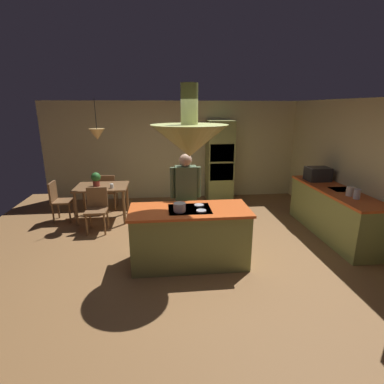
{
  "coord_description": "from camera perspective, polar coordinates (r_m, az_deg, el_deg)",
  "views": [
    {
      "loc": [
        -0.4,
        -4.39,
        2.4
      ],
      "look_at": [
        0.1,
        0.4,
        1.0
      ],
      "focal_mm": 27.55,
      "sensor_mm": 36.0,
      "label": 1
    }
  ],
  "objects": [
    {
      "name": "canister_flour",
      "position": [
        5.65,
        29.32,
        -0.34
      ],
      "size": [
        0.11,
        0.11,
        0.17
      ],
      "primitive_type": "cylinder",
      "color": "silver",
      "rests_on": "counter_run_right"
    },
    {
      "name": "ground",
      "position": [
        5.02,
        -0.67,
        -12.35
      ],
      "size": [
        8.16,
        8.16,
        0.0
      ],
      "primitive_type": "plane",
      "color": "olive"
    },
    {
      "name": "potted_plant_on_table",
      "position": [
        6.6,
        -18.1,
        2.5
      ],
      "size": [
        0.2,
        0.2,
        0.3
      ],
      "color": "#99382D",
      "rests_on": "dining_table"
    },
    {
      "name": "counter_run_right",
      "position": [
        6.26,
        25.67,
        -3.48
      ],
      "size": [
        0.73,
        2.39,
        0.91
      ],
      "color": "#8C934C",
      "rests_on": "ground"
    },
    {
      "name": "chair_at_corner",
      "position": [
        6.94,
        -24.43,
        -1.17
      ],
      "size": [
        0.4,
        0.4,
        0.87
      ],
      "rotation": [
        0.0,
        0.0,
        1.57
      ],
      "color": "brown",
      "rests_on": "ground"
    },
    {
      "name": "microwave_on_counter",
      "position": [
        6.69,
        23.17,
        3.23
      ],
      "size": [
        0.46,
        0.36,
        0.28
      ],
      "primitive_type": "cube",
      "color": "#232326",
      "rests_on": "counter_run_right"
    },
    {
      "name": "cup_on_table",
      "position": [
        6.38,
        -15.26,
        1.14
      ],
      "size": [
        0.07,
        0.07,
        0.09
      ],
      "primitive_type": "cylinder",
      "color": "white",
      "rests_on": "dining_table"
    },
    {
      "name": "chair_by_back_wall",
      "position": [
        7.29,
        -16.03,
        0.46
      ],
      "size": [
        0.4,
        0.4,
        0.87
      ],
      "rotation": [
        0.0,
        0.0,
        3.14
      ],
      "color": "brown",
      "rests_on": "ground"
    },
    {
      "name": "pendant_light_over_table",
      "position": [
        6.45,
        -17.89,
        10.64
      ],
      "size": [
        0.32,
        0.32,
        0.82
      ],
      "color": "#E0B266"
    },
    {
      "name": "dining_table",
      "position": [
        6.66,
        -17.01,
        0.26
      ],
      "size": [
        1.1,
        0.8,
        0.76
      ],
      "color": "brown",
      "rests_on": "ground"
    },
    {
      "name": "canister_sugar",
      "position": [
        5.79,
        28.32,
        0.11
      ],
      "size": [
        0.14,
        0.14,
        0.16
      ],
      "primitive_type": "cylinder",
      "color": "silver",
      "rests_on": "counter_run_right"
    },
    {
      "name": "kitchen_island",
      "position": [
        4.64,
        -0.46,
        -8.54
      ],
      "size": [
        1.83,
        0.81,
        0.93
      ],
      "color": "#8C934C",
      "rests_on": "ground"
    },
    {
      "name": "person_at_island",
      "position": [
        5.1,
        -1.24,
        -0.44
      ],
      "size": [
        0.53,
        0.22,
        1.64
      ],
      "color": "tan",
      "rests_on": "ground"
    },
    {
      "name": "cooking_pot_on_cooktop",
      "position": [
        4.31,
        -2.43,
        -2.93
      ],
      "size": [
        0.18,
        0.18,
        0.12
      ],
      "primitive_type": "cylinder",
      "color": "#B2B2B7",
      "rests_on": "kitchen_island"
    },
    {
      "name": "chair_facing_island",
      "position": [
        6.12,
        -17.94,
        -2.69
      ],
      "size": [
        0.4,
        0.4,
        0.87
      ],
      "color": "brown",
      "rests_on": "ground"
    },
    {
      "name": "wall_back",
      "position": [
        7.93,
        -3.05,
        8.01
      ],
      "size": [
        6.8,
        0.1,
        2.55
      ],
      "primitive_type": "cube",
      "color": "beige",
      "rests_on": "ground"
    },
    {
      "name": "wall_right",
      "position": [
        6.13,
        30.79,
        3.33
      ],
      "size": [
        0.1,
        7.2,
        2.55
      ],
      "primitive_type": "cube",
      "color": "beige",
      "rests_on": "ground"
    },
    {
      "name": "oven_tower",
      "position": [
        7.71,
        5.37,
        5.92
      ],
      "size": [
        0.66,
        0.62,
        2.07
      ],
      "color": "#8C934C",
      "rests_on": "ground"
    },
    {
      "name": "range_hood",
      "position": [
        4.24,
        -0.5,
        10.27
      ],
      "size": [
        1.1,
        1.1,
        1.0
      ],
      "color": "#8C934C"
    }
  ]
}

